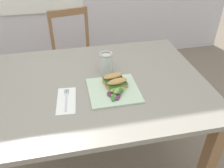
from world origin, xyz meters
The scene contains 9 objects.
dining_table centered at (0.10, 0.05, 0.63)m, with size 1.34×0.96×0.74m.
chair_wooden_far centered at (0.05, 0.92, 0.45)m, with size 0.47×0.47×0.87m.
plate_lunch centered at (0.21, -0.05, 0.74)m, with size 0.28×0.28×0.01m, color beige.
sandwich_half_front centered at (0.23, -0.04, 0.78)m, with size 0.12×0.08×0.06m.
sandwich_half_back centered at (0.22, 0.02, 0.78)m, with size 0.12×0.08×0.06m.
salad_mixed_greens centered at (0.21, -0.10, 0.77)m, with size 0.12×0.13×0.03m.
napkin_folded centered at (-0.06, -0.09, 0.74)m, with size 0.10×0.22×0.00m, color white.
fork_on_napkin centered at (-0.05, -0.07, 0.75)m, with size 0.03×0.19×0.00m.
mason_jar_iced_tea centered at (0.21, 0.16, 0.80)m, with size 0.08×0.08×0.12m.
Camera 1 is at (-0.02, -1.08, 1.52)m, focal length 37.77 mm.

